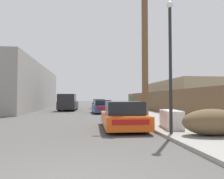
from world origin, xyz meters
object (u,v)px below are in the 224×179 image
Objects in this scene: car_parked_mid at (102,107)px; car_parked_far at (99,104)px; utility_pole at (145,42)px; pedestrian at (131,102)px; pickup_truck at (68,103)px; street_lamp at (170,57)px; brush_pile at (212,122)px; discarded_fridge at (171,119)px; parked_sports_car_red at (123,116)px.

car_parked_far is (0.34, 9.64, 0.02)m from car_parked_mid.
utility_pole is 5.38× the size of pedestrian.
street_lamp is (5.23, -17.89, 2.09)m from pickup_truck.
brush_pile is 1.31× the size of pedestrian.
pickup_truck reaches higher than discarded_fridge.
car_parked_mid is 0.81× the size of street_lamp.
utility_pole is 13.35m from pedestrian.
car_parked_far is at bearing 94.84° from utility_pole.
utility_pole is at bearing 105.81° from discarded_fridge.
brush_pile is (2.97, -13.76, -0.00)m from car_parked_mid.
car_parked_far is (-1.93, 21.31, 0.10)m from discarded_fridge.
pickup_truck is at bearing 109.68° from brush_pile.
brush_pile is (1.35, -0.50, -2.44)m from street_lamp.
parked_sports_car_red reaches higher than discarded_fridge.
utility_pole is (1.90, -8.72, 4.19)m from car_parked_mid.
car_parked_mid is at bearing 109.51° from discarded_fridge.
car_parked_mid is at bearing 102.19° from brush_pile.
car_parked_far is at bearing -125.74° from pickup_truck.
parked_sports_car_red is 1.97× the size of brush_pile.
street_lamp is (1.63, -13.25, 2.43)m from car_parked_mid.
car_parked_mid is at bearing 130.41° from pickup_truck.
street_lamp is (-0.27, -4.53, -1.76)m from utility_pole.
street_lamp reaches higher than pickup_truck.
parked_sports_car_red is at bearing -103.31° from pedestrian.
street_lamp is 17.46m from pedestrian.
pickup_truck reaches higher than car_parked_mid.
car_parked_mid is at bearing -133.17° from pedestrian.
discarded_fridge is 0.43× the size of car_parked_far.
utility_pole reaches higher than car_parked_mid.
pedestrian reaches higher than discarded_fridge.
discarded_fridge is 0.47× the size of car_parked_mid.
car_parked_far is 6.38m from pickup_truck.
utility_pole reaches higher than brush_pile.
pickup_truck is 1.08× the size of street_lamp.
car_parked_mid is 0.92× the size of car_parked_far.
parked_sports_car_red reaches higher than car_parked_mid.
pedestrian reaches higher than parked_sports_car_red.
car_parked_far is at bearing 96.41° from brush_pile.
car_parked_mid is 0.75× the size of pickup_truck.
street_lamp is at bearing 159.60° from brush_pile.
utility_pole is (1.69, 2.15, 4.21)m from parked_sports_car_red.
brush_pile is at bearing -92.39° from pedestrian.
car_parked_far is 0.49× the size of utility_pole.
pedestrian is at bearing 44.82° from car_parked_mid.
utility_pole is at bearing 102.05° from brush_pile.
street_lamp is (1.42, -2.39, 2.45)m from parked_sports_car_red.
car_parked_far is at bearing 91.05° from parked_sports_car_red.
pickup_truck is 7.35m from pedestrian.
brush_pile is (2.77, -2.89, 0.01)m from parked_sports_car_red.
parked_sports_car_red is 5.02m from utility_pole.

